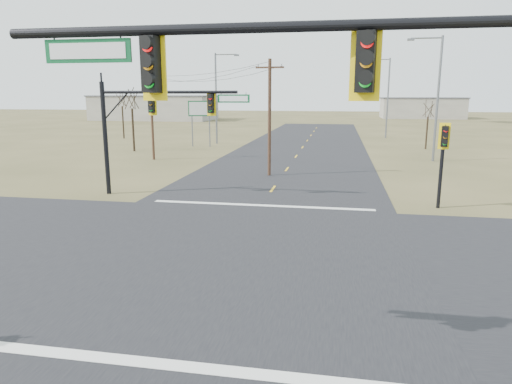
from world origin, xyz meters
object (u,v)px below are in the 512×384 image
Objects in this scene: utility_pole_far at (152,115)px; bare_tree_c at (429,108)px; pedestal_signal_ne at (444,146)px; streetlight_c at (218,93)px; mast_arm_near at (388,112)px; streetlight_a at (435,92)px; bare_tree_a at (131,98)px; bare_tree_b at (122,99)px; highway_sign at (201,114)px; utility_pole_near at (270,116)px; mast_arm_far at (154,114)px; streetlight_b at (386,94)px.

bare_tree_c is at bearing 26.68° from utility_pole_far.
streetlight_c reaches higher than pedestal_signal_ne.
streetlight_a is (7.43, 34.58, 0.57)m from mast_arm_near.
bare_tree_a is 1.05× the size of bare_tree_b.
highway_sign is at bearing 84.48° from utility_pole_far.
streetlight_a reaches higher than highway_sign.
bare_tree_c is at bearing 53.84° from utility_pole_near.
bare_tree_a is at bearing -154.81° from highway_sign.
mast_arm_far is 1.97× the size of pedestal_signal_ne.
mast_arm_near is at bearing -58.94° from bare_tree_a.
bare_tree_a reaches higher than pedestal_signal_ne.
bare_tree_a reaches higher than highway_sign.
mast_arm_near reaches higher than bare_tree_b.
streetlight_b reaches higher than bare_tree_b.
streetlight_b is at bearing 78.96° from mast_arm_far.
streetlight_b reaches higher than bare_tree_a.
bare_tree_c is at bearing 92.21° from mast_arm_near.
utility_pole_near reaches higher than pedestal_signal_ne.
streetlight_c is at bearing -146.13° from streetlight_b.
streetlight_b is 1.90× the size of bare_tree_c.
bare_tree_a is (-27.67, -20.65, -0.50)m from streetlight_b.
bare_tree_b is (-37.37, 15.71, -0.76)m from streetlight_a.
utility_pole_near is 0.78× the size of streetlight_c.
mast_arm_far is at bearing -98.00° from highway_sign.
highway_sign is 0.78× the size of bare_tree_b.
mast_arm_near is 1.32× the size of utility_pole_near.
bare_tree_c is at bearing -15.16° from highway_sign.
streetlight_b is at bearing 97.95° from mast_arm_near.
streetlight_c is 15.21m from bare_tree_b.
bare_tree_c is at bearing 65.43° from mast_arm_far.
highway_sign is (-16.50, 42.51, -1.78)m from mast_arm_near.
bare_tree_a is (-29.65, 2.31, -0.55)m from streetlight_a.
streetlight_a reaches higher than streetlight_b.
mast_arm_far reaches higher than pedestal_signal_ne.
mast_arm_far is at bearing -165.26° from pedestal_signal_ne.
streetlight_b is 23.75m from streetlight_c.
streetlight_b is (-1.98, 22.96, -0.05)m from streetlight_a.
bare_tree_a is at bearing 158.18° from pedestal_signal_ne.
mast_arm_far is 0.82× the size of streetlight_b.
streetlight_c is (-19.83, 29.99, 2.77)m from pedestal_signal_ne.
streetlight_c reaches higher than bare_tree_a.
mast_arm_far is 26.09m from streetlight_a.
bare_tree_a is (-10.92, 20.43, 0.77)m from mast_arm_far.
mast_arm_far is at bearing -61.14° from bare_tree_b.
utility_pole_near is 13.55m from utility_pole_far.
bare_tree_c is (24.08, -1.74, -1.59)m from streetlight_c.
highway_sign is 0.74× the size of bare_tree_a.
streetlight_a is 9.98m from bare_tree_c.
bare_tree_c is at bearing 86.41° from streetlight_a.
mast_arm_far is at bearing 137.82° from mast_arm_near.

